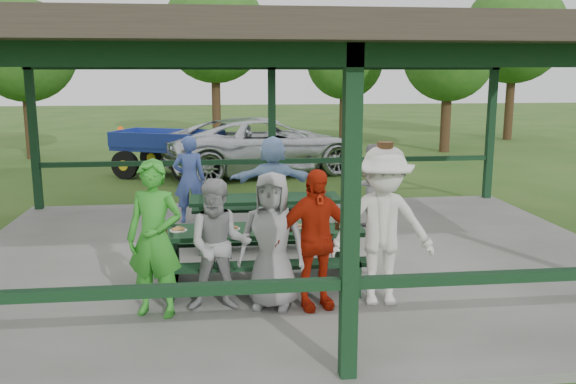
{
  "coord_description": "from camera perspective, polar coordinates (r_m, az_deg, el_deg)",
  "views": [
    {
      "loc": [
        -1.15,
        -8.9,
        2.87
      ],
      "look_at": [
        -0.14,
        -0.3,
        1.15
      ],
      "focal_mm": 38.0,
      "sensor_mm": 36.0,
      "label": 1
    }
  ],
  "objects": [
    {
      "name": "contestant_grey_mid",
      "position": [
        7.16,
        -1.51,
        -4.58
      ],
      "size": [
        0.91,
        0.72,
        1.63
      ],
      "primitive_type": "imported",
      "rotation": [
        0.0,
        0.0,
        -0.29
      ],
      "color": "gray",
      "rests_on": "concrete_slab"
    },
    {
      "name": "picnic_table_near",
      "position": [
        8.05,
        -2.47,
        -5.3
      ],
      "size": [
        2.66,
        1.39,
        0.75
      ],
      "color": "black",
      "rests_on": "concrete_slab"
    },
    {
      "name": "tree_right",
      "position": [
        22.68,
        14.81,
        12.18
      ],
      "size": [
        3.21,
        3.21,
        5.01
      ],
      "color": "#332114",
      "rests_on": "ground"
    },
    {
      "name": "contestant_red",
      "position": [
        7.15,
        2.49,
        -4.45
      ],
      "size": [
        1.05,
        0.62,
        1.67
      ],
      "primitive_type": "imported",
      "rotation": [
        0.0,
        0.0,
        0.23
      ],
      "color": "#AA1D0A",
      "rests_on": "concrete_slab"
    },
    {
      "name": "contestant_white_fedora",
      "position": [
        7.32,
        8.85,
        -3.2
      ],
      "size": [
        1.29,
        0.82,
        1.97
      ],
      "rotation": [
        0.0,
        0.0,
        -0.09
      ],
      "color": "silver",
      "rests_on": "concrete_slab"
    },
    {
      "name": "table_setting",
      "position": [
        8.02,
        -1.18,
        -3.09
      ],
      "size": [
        2.46,
        0.45,
        0.1
      ],
      "color": "white",
      "rests_on": "picnic_table_near"
    },
    {
      "name": "spectator_blue",
      "position": [
        11.4,
        -9.21,
        1.2
      ],
      "size": [
        0.61,
        0.42,
        1.62
      ],
      "primitive_type": "imported",
      "rotation": [
        0.0,
        0.0,
        3.19
      ],
      "color": "#4259AC",
      "rests_on": "concrete_slab"
    },
    {
      "name": "tree_far_left",
      "position": [
        21.98,
        -23.46,
        12.01
      ],
      "size": [
        3.32,
        3.32,
        5.19
      ],
      "color": "#332114",
      "rests_on": "ground"
    },
    {
      "name": "pavilion_structure",
      "position": [
        8.98,
        0.69,
        13.15
      ],
      "size": [
        10.6,
        8.6,
        3.24
      ],
      "color": "black",
      "rests_on": "concrete_slab"
    },
    {
      "name": "pickup_truck",
      "position": [
        17.33,
        -2.21,
        4.37
      ],
      "size": [
        6.28,
        4.19,
        1.6
      ],
      "primitive_type": "imported",
      "rotation": [
        0.0,
        0.0,
        1.86
      ],
      "color": "silver",
      "rests_on": "ground"
    },
    {
      "name": "concrete_slab",
      "position": [
        9.41,
        0.64,
        -6.2
      ],
      "size": [
        10.0,
        8.0,
        0.1
      ],
      "primitive_type": "cube",
      "color": "slate",
      "rests_on": "ground"
    },
    {
      "name": "tree_left",
      "position": [
        25.74,
        -6.88,
        14.71
      ],
      "size": [
        4.22,
        4.22,
        6.59
      ],
      "color": "#332114",
      "rests_on": "ground"
    },
    {
      "name": "picnic_table_far",
      "position": [
        10.0,
        -2.13,
        -2.06
      ],
      "size": [
        2.43,
        1.39,
        0.75
      ],
      "color": "black",
      "rests_on": "concrete_slab"
    },
    {
      "name": "ground",
      "position": [
        9.42,
        0.64,
        -6.49
      ],
      "size": [
        90.0,
        90.0,
        0.0
      ],
      "primitive_type": "plane",
      "color": "#264E18",
      "rests_on": "ground"
    },
    {
      "name": "tree_far_right",
      "position": [
        27.67,
        20.42,
        13.78
      ],
      "size": [
        4.18,
        4.18,
        6.54
      ],
      "color": "#332114",
      "rests_on": "ground"
    },
    {
      "name": "tree_mid",
      "position": [
        25.25,
        5.32,
        12.08
      ],
      "size": [
        3.09,
        3.09,
        4.83
      ],
      "color": "#332114",
      "rests_on": "ground"
    },
    {
      "name": "contestant_grey_left",
      "position": [
        7.14,
        -6.46,
        -4.98
      ],
      "size": [
        0.78,
        0.62,
        1.56
      ],
      "primitive_type": "imported",
      "rotation": [
        0.0,
        0.0,
        -0.03
      ],
      "color": "gray",
      "rests_on": "concrete_slab"
    },
    {
      "name": "farm_trailer",
      "position": [
        17.2,
        -11.15,
        3.68
      ],
      "size": [
        3.82,
        2.57,
        1.36
      ],
      "rotation": [
        0.0,
        0.0,
        -0.41
      ],
      "color": "navy",
      "rests_on": "ground"
    },
    {
      "name": "spectator_grey",
      "position": [
        11.09,
        7.73,
        0.64
      ],
      "size": [
        0.82,
        0.7,
        1.5
      ],
      "primitive_type": "imported",
      "rotation": [
        0.0,
        0.0,
        3.34
      ],
      "color": "gray",
      "rests_on": "concrete_slab"
    },
    {
      "name": "contestant_green",
      "position": [
        7.08,
        -12.37,
        -4.29
      ],
      "size": [
        0.76,
        0.62,
        1.81
      ],
      "primitive_type": "imported",
      "rotation": [
        0.0,
        0.0,
        -0.32
      ],
      "color": "green",
      "rests_on": "concrete_slab"
    },
    {
      "name": "spectator_lblue",
      "position": [
        10.82,
        -1.42,
        0.92
      ],
      "size": [
        1.56,
        0.54,
        1.66
      ],
      "primitive_type": "imported",
      "rotation": [
        0.0,
        0.0,
        3.11
      ],
      "color": "#97BAE9",
      "rests_on": "concrete_slab"
    }
  ]
}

